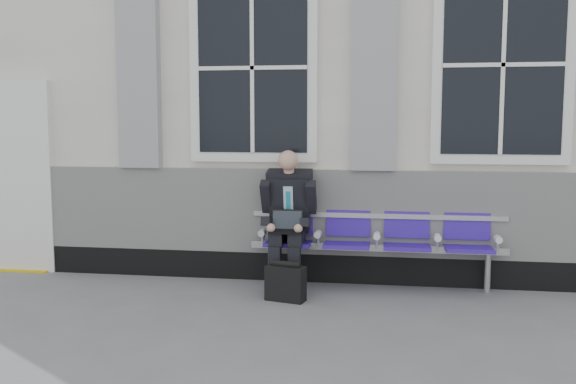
# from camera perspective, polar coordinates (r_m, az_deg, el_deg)

# --- Properties ---
(ground) EXTENTS (70.00, 70.00, 0.00)m
(ground) POSITION_cam_1_polar(r_m,az_deg,el_deg) (5.52, 16.52, -11.97)
(ground) COLOR slate
(ground) RESTS_ON ground
(station_building) EXTENTS (14.40, 4.40, 4.49)m
(station_building) POSITION_cam_1_polar(r_m,az_deg,el_deg) (8.71, 13.86, 9.60)
(station_building) COLOR silver
(station_building) RESTS_ON ground
(bench) EXTENTS (2.60, 0.47, 0.91)m
(bench) POSITION_cam_1_polar(r_m,az_deg,el_deg) (6.62, 7.91, -3.76)
(bench) COLOR #9EA0A3
(bench) RESTS_ON ground
(businessman) EXTENTS (0.57, 0.76, 1.41)m
(businessman) POSITION_cam_1_polar(r_m,az_deg,el_deg) (6.53, 0.02, -1.95)
(businessman) COLOR black
(businessman) RESTS_ON ground
(briefcase) EXTENTS (0.40, 0.25, 0.38)m
(briefcase) POSITION_cam_1_polar(r_m,az_deg,el_deg) (6.16, -0.22, -8.05)
(briefcase) COLOR black
(briefcase) RESTS_ON ground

